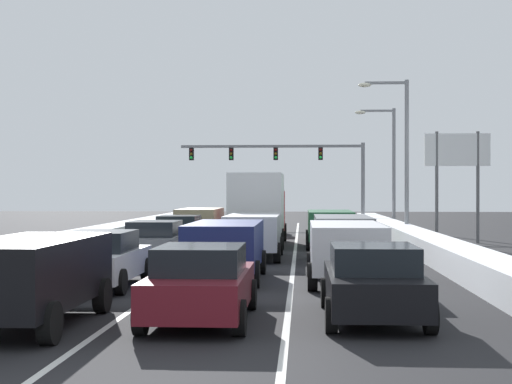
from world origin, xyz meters
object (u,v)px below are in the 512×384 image
(suv_green_right_lane_fourth, at_px, (330,225))
(traffic_light_gantry, at_px, (293,160))
(sedan_maroon_center_lane_nearest, at_px, (201,283))
(suv_white_right_lane_second, at_px, (346,247))
(box_truck_center_lane_fourth, at_px, (258,205))
(sedan_charcoal_center_lane_fifth, at_px, (266,222))
(sedan_gray_left_lane_third, at_px, (155,242))
(suv_tan_left_lane_fifth, at_px, (200,221))
(suv_silver_center_lane_third, at_px, (253,232))
(sedan_black_right_lane_nearest, at_px, (373,282))
(sedan_white_left_lane_second, at_px, (101,259))
(roadside_sign_right, at_px, (457,161))
(street_lamp_right_mid, at_px, (388,157))
(sedan_green_left_lane_fourth, at_px, (180,233))
(sedan_tan_right_lane_fifth, at_px, (329,225))
(suv_gray_right_lane_third, at_px, (342,235))
(suv_navy_center_lane_second, at_px, (225,245))
(suv_black_left_lane_nearest, at_px, (29,273))
(street_lamp_right_near, at_px, (400,144))

(suv_green_right_lane_fourth, distance_m, traffic_light_gantry, 24.04)
(sedan_maroon_center_lane_nearest, bearing_deg, traffic_light_gantry, 88.26)
(suv_white_right_lane_second, relative_size, box_truck_center_lane_fourth, 0.68)
(sedan_maroon_center_lane_nearest, relative_size, sedan_charcoal_center_lane_fifth, 1.00)
(sedan_gray_left_lane_third, xyz_separation_m, suv_tan_left_lane_fifth, (0.03, 11.71, 0.25))
(suv_silver_center_lane_third, bearing_deg, sedan_charcoal_center_lane_fifth, 90.84)
(sedan_black_right_lane_nearest, relative_size, suv_green_right_lane_fourth, 0.92)
(sedan_white_left_lane_second, bearing_deg, traffic_light_gantry, 82.98)
(suv_green_right_lane_fourth, height_order, suv_tan_left_lane_fifth, same)
(sedan_gray_left_lane_third, relative_size, roadside_sign_right, 0.82)
(traffic_light_gantry, xyz_separation_m, street_lamp_right_mid, (6.34, -7.52, -0.10))
(sedan_black_right_lane_nearest, relative_size, traffic_light_gantry, 0.32)
(box_truck_center_lane_fourth, relative_size, sedan_gray_left_lane_third, 1.60)
(suv_green_right_lane_fourth, relative_size, roadside_sign_right, 0.89)
(suv_white_right_lane_second, distance_m, suv_tan_left_lane_fifth, 18.41)
(suv_silver_center_lane_third, relative_size, sedan_green_left_lane_fourth, 1.09)
(sedan_tan_right_lane_fifth, bearing_deg, sedan_charcoal_center_lane_fifth, 129.47)
(sedan_maroon_center_lane_nearest, distance_m, sedan_white_left_lane_second, 6.17)
(sedan_charcoal_center_lane_fifth, relative_size, roadside_sign_right, 0.82)
(suv_green_right_lane_fourth, relative_size, sedan_charcoal_center_lane_fifth, 1.09)
(sedan_maroon_center_lane_nearest, height_order, suv_tan_left_lane_fifth, suv_tan_left_lane_fifth)
(sedan_green_left_lane_fourth, relative_size, traffic_light_gantry, 0.32)
(suv_white_right_lane_second, relative_size, suv_gray_right_lane_third, 1.00)
(sedan_white_left_lane_second, relative_size, traffic_light_gantry, 0.32)
(suv_navy_center_lane_second, bearing_deg, traffic_light_gantry, 87.60)
(suv_green_right_lane_fourth, bearing_deg, sedan_maroon_center_lane_nearest, -99.43)
(suv_gray_right_lane_third, xyz_separation_m, sedan_gray_left_lane_third, (-6.65, -0.53, -0.25))
(sedan_tan_right_lane_fifth, relative_size, traffic_light_gantry, 0.32)
(suv_black_left_lane_nearest, distance_m, sedan_white_left_lane_second, 5.94)
(sedan_black_right_lane_nearest, bearing_deg, sedan_white_left_lane_second, 144.98)
(suv_tan_left_lane_fifth, height_order, street_lamp_right_near, street_lamp_right_near)
(sedan_black_right_lane_nearest, relative_size, sedan_green_left_lane_fourth, 1.00)
(sedan_tan_right_lane_fifth, relative_size, sedan_charcoal_center_lane_fifth, 1.00)
(suv_white_right_lane_second, height_order, sedan_white_left_lane_second, suv_white_right_lane_second)
(suv_white_right_lane_second, distance_m, traffic_light_gantry, 37.13)
(sedan_black_right_lane_nearest, xyz_separation_m, sedan_maroon_center_lane_nearest, (-3.42, -0.41, 0.00))
(sedan_black_right_lane_nearest, xyz_separation_m, traffic_light_gantry, (-2.10, 42.85, 4.12))
(suv_black_left_lane_nearest, bearing_deg, sedan_gray_left_lane_third, 90.11)
(suv_navy_center_lane_second, height_order, sedan_gray_left_lane_third, suv_navy_center_lane_second)
(sedan_white_left_lane_second, height_order, suv_tan_left_lane_fifth, suv_tan_left_lane_fifth)
(sedan_black_right_lane_nearest, distance_m, box_truck_center_lane_fourth, 20.89)
(suv_silver_center_lane_third, relative_size, sedan_charcoal_center_lane_fifth, 1.09)
(suv_tan_left_lane_fifth, relative_size, traffic_light_gantry, 0.35)
(suv_silver_center_lane_third, height_order, street_lamp_right_mid, street_lamp_right_mid)
(sedan_white_left_lane_second, height_order, sedan_green_left_lane_fourth, same)
(suv_navy_center_lane_second, relative_size, traffic_light_gantry, 0.35)
(sedan_charcoal_center_lane_fifth, bearing_deg, suv_silver_center_lane_third, -89.16)
(street_lamp_right_mid, bearing_deg, suv_white_right_lane_second, -98.59)
(sedan_maroon_center_lane_nearest, bearing_deg, suv_gray_right_lane_third, 74.59)
(suv_gray_right_lane_third, bearing_deg, sedan_white_left_lane_second, -132.99)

